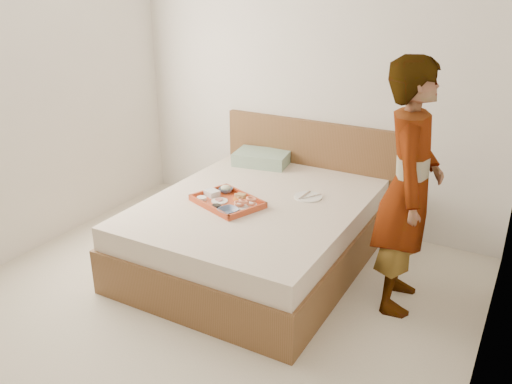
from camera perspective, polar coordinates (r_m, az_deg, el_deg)
The scene contains 17 objects.
ground at distance 3.65m, azimuth -7.89°, elevation -14.11°, with size 3.50×4.00×0.01m, color beige.
wall_back at distance 4.75m, azimuth 6.04°, elevation 11.85°, with size 3.50×0.01×2.60m, color silver.
wall_right at distance 2.45m, azimuth 25.11°, elevation -0.29°, with size 0.01×4.00×2.60m, color silver.
bed at distance 4.22m, azimuth 0.07°, elevation -4.26°, with size 1.65×2.00×0.53m, color brown.
headboard at distance 4.94m, azimuth 5.56°, elevation 2.35°, with size 1.65×0.06×0.95m, color brown.
pillow at distance 4.90m, azimuth 0.63°, elevation 3.68°, with size 0.48×0.33×0.12m, color #84AB88.
tray at distance 4.05m, azimuth -3.11°, elevation -1.00°, with size 0.51×0.37×0.05m, color #BF4C28.
prawn_plate at distance 3.97m, azimuth -1.12°, elevation -1.51°, with size 0.18×0.18×0.01m, color white.
navy_bowl_big at distance 3.86m, azimuth -3.02°, elevation -2.06°, with size 0.14×0.14×0.04m, color navy.
sauce_dish at distance 3.94m, azimuth -4.30°, elevation -1.62°, with size 0.07×0.07×0.03m, color black.
meat_plate at distance 4.07m, azimuth -3.96°, elevation -0.98°, with size 0.13×0.13×0.01m, color white.
bread_plate at distance 4.10m, azimuth -1.66°, elevation -0.72°, with size 0.12×0.12×0.01m, color orange.
salad_bowl at distance 4.24m, azimuth -3.28°, elevation 0.21°, with size 0.11×0.11×0.04m, color navy.
plastic_tub at distance 4.17m, azimuth -4.78°, elevation -0.12°, with size 0.11×0.09×0.05m, color silver.
cheese_round at distance 4.10m, azimuth -5.89°, elevation -0.71°, with size 0.07×0.07×0.03m, color white.
dinner_plate at distance 4.19m, azimuth 5.65°, elevation -0.52°, with size 0.22×0.22×0.01m, color white.
person at distance 3.60m, azimuth 16.16°, elevation 0.36°, with size 0.63×0.41×1.72m, color beige.
Camera 1 is at (1.84, -2.30, 2.16)m, focal length 37.08 mm.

